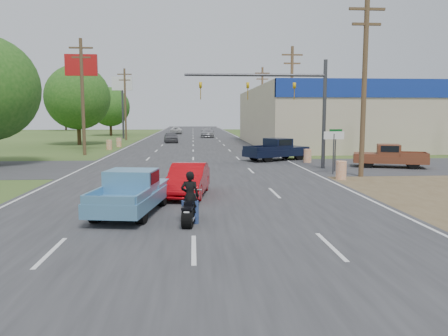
{
  "coord_description": "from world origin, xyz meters",
  "views": [
    {
      "loc": [
        0.01,
        -10.93,
        3.44
      ],
      "look_at": [
        1.27,
        6.84,
        1.3
      ],
      "focal_mm": 35.0,
      "sensor_mm": 36.0,
      "label": 1
    }
  ],
  "objects": [
    {
      "name": "distant_car_white",
      "position": [
        -3.17,
        72.38,
        0.66
      ],
      "size": [
        2.21,
        4.78,
        1.33
      ],
      "primitive_type": "imported",
      "rotation": [
        0.0,
        0.0,
        3.14
      ],
      "color": "silver",
      "rests_on": "ground"
    },
    {
      "name": "utility_pole_3",
      "position": [
        9.5,
        49.0,
        5.32
      ],
      "size": [
        2.0,
        0.28,
        10.0
      ],
      "color": "#4C3823",
      "rests_on": "ground"
    },
    {
      "name": "navy_pickup",
      "position": [
        6.55,
        22.31,
        0.86
      ],
      "size": [
        5.47,
        4.15,
        1.71
      ],
      "rotation": [
        0.0,
        0.0,
        -1.09
      ],
      "color": "black",
      "rests_on": "ground"
    },
    {
      "name": "rider",
      "position": [
        -0.11,
        2.72,
        0.8
      ],
      "size": [
        0.63,
        0.46,
        1.61
      ],
      "primitive_type": "imported",
      "rotation": [
        0.0,
        0.0,
        3.01
      ],
      "color": "black",
      "rests_on": "ground"
    },
    {
      "name": "signal_mast",
      "position": [
        5.82,
        17.0,
        4.8
      ],
      "size": [
        9.12,
        0.4,
        7.0
      ],
      "color": "#3F3F44",
      "rests_on": "ground"
    },
    {
      "name": "barrel_3",
      "position": [
        -8.2,
        38.0,
        0.5
      ],
      "size": [
        0.56,
        0.56,
        1.0
      ],
      "primitive_type": "cylinder",
      "color": "orange",
      "rests_on": "ground"
    },
    {
      "name": "tree_1",
      "position": [
        -13.5,
        42.0,
        5.57
      ],
      "size": [
        7.56,
        7.56,
        9.36
      ],
      "color": "#422D19",
      "rests_on": "ground"
    },
    {
      "name": "tree_5",
      "position": [
        30.0,
        95.0,
        5.88
      ],
      "size": [
        7.98,
        7.98,
        9.88
      ],
      "color": "#422D19",
      "rests_on": "ground"
    },
    {
      "name": "cross_road",
      "position": [
        0.0,
        18.0,
        0.01
      ],
      "size": [
        120.0,
        10.0,
        0.02
      ],
      "primitive_type": "cube",
      "color": "#2D2D30",
      "rests_on": "ground"
    },
    {
      "name": "dirt_verge",
      "position": [
        11.0,
        10.0,
        0.01
      ],
      "size": [
        8.0,
        18.0,
        0.01
      ],
      "primitive_type": "cube",
      "color": "brown",
      "rests_on": "ground"
    },
    {
      "name": "lane_sign",
      "position": [
        8.2,
        14.0,
        1.9
      ],
      "size": [
        1.2,
        0.08,
        2.52
      ],
      "color": "#3F3F44",
      "rests_on": "ground"
    },
    {
      "name": "red_convertible",
      "position": [
        -0.22,
        7.72,
        0.69
      ],
      "size": [
        2.02,
        4.34,
        1.38
      ],
      "primitive_type": "imported",
      "rotation": [
        0.0,
        0.0,
        -0.14
      ],
      "color": "#B8080E",
      "rests_on": "ground"
    },
    {
      "name": "pole_sign_left_far",
      "position": [
        -10.5,
        56.0,
        7.17
      ],
      "size": [
        3.0,
        0.35,
        9.2
      ],
      "color": "#3F3F44",
      "rests_on": "ground"
    },
    {
      "name": "distant_car_grey",
      "position": [
        -2.84,
        45.39,
        0.7
      ],
      "size": [
        2.11,
        4.29,
        1.41
      ],
      "primitive_type": "imported",
      "rotation": [
        0.0,
        0.0,
        0.11
      ],
      "color": "#56565B",
      "rests_on": "ground"
    },
    {
      "name": "ground",
      "position": [
        0.0,
        0.0,
        0.0
      ],
      "size": [
        200.0,
        200.0,
        0.0
      ],
      "primitive_type": "plane",
      "color": "#32491D",
      "rests_on": "ground"
    },
    {
      "name": "tree_6",
      "position": [
        -30.0,
        95.0,
        6.51
      ],
      "size": [
        8.82,
        8.82,
        10.92
      ],
      "color": "#422D19",
      "rests_on": "ground"
    },
    {
      "name": "motorcycle",
      "position": [
        -0.11,
        2.68,
        0.45
      ],
      "size": [
        0.67,
        2.01,
        1.02
      ],
      "rotation": [
        0.0,
        0.0,
        -0.14
      ],
      "color": "black",
      "rests_on": "ground"
    },
    {
      "name": "utility_pole_1",
      "position": [
        9.5,
        13.0,
        5.32
      ],
      "size": [
        2.0,
        0.28,
        10.0
      ],
      "color": "#4C3823",
      "rests_on": "ground"
    },
    {
      "name": "tree_2",
      "position": [
        -14.2,
        66.0,
        4.95
      ],
      "size": [
        6.72,
        6.72,
        8.32
      ],
      "color": "#422D19",
      "rests_on": "ground"
    },
    {
      "name": "utility_pole_2",
      "position": [
        9.5,
        31.0,
        5.32
      ],
      "size": [
        2.0,
        0.28,
        10.0
      ],
      "color": "#4C3823",
      "rests_on": "ground"
    },
    {
      "name": "barrel_2",
      "position": [
        -8.5,
        34.0,
        0.5
      ],
      "size": [
        0.56,
        0.56,
        1.0
      ],
      "primitive_type": "cylinder",
      "color": "orange",
      "rests_on": "ground"
    },
    {
      "name": "pole_sign_left_near",
      "position": [
        -10.5,
        32.0,
        7.17
      ],
      "size": [
        3.0,
        0.35,
        9.2
      ],
      "color": "#3F3F44",
      "rests_on": "ground"
    },
    {
      "name": "distant_car_silver",
      "position": [
        2.3,
        58.72,
        0.77
      ],
      "size": [
        2.34,
        5.35,
        1.53
      ],
      "primitive_type": "imported",
      "rotation": [
        0.0,
        0.0,
        -0.04
      ],
      "color": "#99989D",
      "rests_on": "ground"
    },
    {
      "name": "utility_pole_6",
      "position": [
        -9.5,
        52.0,
        5.32
      ],
      "size": [
        2.0,
        0.28,
        10.0
      ],
      "color": "#4C3823",
      "rests_on": "ground"
    },
    {
      "name": "street_name_sign",
      "position": [
        8.8,
        15.5,
        1.61
      ],
      "size": [
        0.8,
        0.08,
        2.61
      ],
      "color": "#3F3F44",
      "rests_on": "ground"
    },
    {
      "name": "utility_pole_5",
      "position": [
        -9.5,
        28.0,
        5.32
      ],
      "size": [
        2.0,
        0.28,
        10.0
      ],
      "color": "#4C3823",
      "rests_on": "ground"
    },
    {
      "name": "barrel_0",
      "position": [
        8.0,
        12.0,
        0.5
      ],
      "size": [
        0.56,
        0.56,
        1.0
      ],
      "primitive_type": "cylinder",
      "color": "orange",
      "rests_on": "ground"
    },
    {
      "name": "main_road",
      "position": [
        0.0,
        40.0,
        0.01
      ],
      "size": [
        15.0,
        180.0,
        0.02
      ],
      "primitive_type": "cube",
      "color": "#2D2D30",
      "rests_on": "ground"
    },
    {
      "name": "barrel_1",
      "position": [
        8.4,
        20.5,
        0.5
      ],
      "size": [
        0.56,
        0.56,
        1.0
      ],
      "primitive_type": "cylinder",
      "color": "orange",
      "rests_on": "ground"
    },
    {
      "name": "brown_pickup",
      "position": [
        12.97,
        17.2,
        0.78
      ],
      "size": [
        4.98,
        3.23,
        1.54
      ],
      "rotation": [
        0.0,
        0.0,
        1.23
      ],
      "color": "black",
      "rests_on": "ground"
    },
    {
      "name": "blue_pickup",
      "position": [
        -2.16,
        4.45,
        0.78
      ],
      "size": [
        2.54,
        4.92,
        1.55
      ],
      "rotation": [
        0.0,
        0.0,
        -0.16
      ],
      "color": "black",
      "rests_on": "ground"
    }
  ]
}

